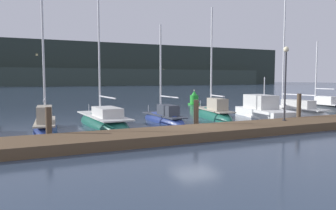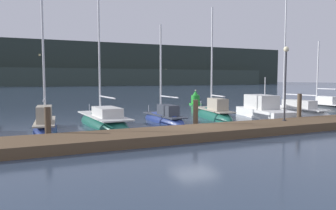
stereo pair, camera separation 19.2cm
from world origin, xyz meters
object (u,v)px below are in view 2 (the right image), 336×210
Objects in this scene: sailboat_berth_3 at (45,128)px; sailboat_berth_8 at (290,113)px; sailboat_berth_4 at (103,123)px; sailboat_berth_9 at (321,110)px; motorboat_berth_7 at (265,114)px; dock_lamppost at (286,72)px; sailboat_berth_6 at (214,116)px; sailboat_berth_5 at (164,120)px; channel_buoy at (195,99)px.

sailboat_berth_8 is at bearing 2.85° from sailboat_berth_3.
sailboat_berth_4 is 0.99× the size of sailboat_berth_8.
motorboat_berth_7 is at bearing -168.68° from sailboat_berth_9.
motorboat_berth_7 is at bearing -165.18° from sailboat_berth_8.
sailboat_berth_9 is (4.35, 0.65, 0.01)m from sailboat_berth_8.
dock_lamppost is at bearing -119.10° from motorboat_berth_7.
sailboat_berth_4 is 8.22m from sailboat_berth_6.
sailboat_berth_4 is at bearing 178.61° from sailboat_berth_8.
sailboat_berth_8 is at bearing -0.66° from sailboat_berth_6.
sailboat_berth_5 is (7.71, 0.87, -0.05)m from sailboat_berth_3.
sailboat_berth_4 is (3.62, 1.34, -0.07)m from sailboat_berth_3.
sailboat_berth_6 is 4.03m from motorboat_berth_7.
sailboat_berth_6 is 2.06× the size of dock_lamppost.
sailboat_berth_4 is 1.22× the size of sailboat_berth_6.
sailboat_berth_3 is at bearing -177.15° from sailboat_berth_8.
sailboat_berth_8 is 4.40m from sailboat_berth_9.
sailboat_berth_8 is (19.22, 0.96, -0.06)m from sailboat_berth_3.
sailboat_berth_4 is at bearing -179.23° from sailboat_berth_9.
sailboat_berth_4 is at bearing 173.88° from motorboat_berth_7.
sailboat_berth_6 is (11.84, 1.04, -0.03)m from sailboat_berth_3.
sailboat_berth_3 is 3.86m from sailboat_berth_4.
sailboat_berth_6 is at bearing 165.52° from motorboat_berth_7.
channel_buoy is at bearing 40.95° from sailboat_berth_4.
sailboat_berth_8 is (7.38, -0.08, -0.03)m from sailboat_berth_6.
channel_buoy is (13.25, 11.50, 0.49)m from sailboat_berth_4.
sailboat_berth_6 is 1.28× the size of sailboat_berth_9.
motorboat_berth_7 is 0.59× the size of sailboat_berth_8.
dock_lamppost is (-10.51, -6.37, 3.22)m from sailboat_berth_9.
sailboat_berth_6 is 6.75m from dock_lamppost.
sailboat_berth_4 is at bearing 177.95° from sailboat_berth_6.
sailboat_berth_5 is 1.03× the size of sailboat_berth_9.
sailboat_berth_8 is 2.54× the size of dock_lamppost.
sailboat_berth_8 is (11.51, 0.09, -0.00)m from sailboat_berth_5.
motorboat_berth_7 reaches higher than channel_buoy.
sailboat_berth_6 reaches higher than motorboat_berth_7.
sailboat_berth_6 reaches higher than sailboat_berth_5.
channel_buoy is at bearing 52.56° from sailboat_berth_5.
sailboat_berth_6 is (8.22, -0.29, 0.04)m from sailboat_berth_4.
sailboat_berth_5 is at bearing -127.44° from channel_buoy.
sailboat_berth_9 is at bearing 2.74° from sailboat_berth_6.
sailboat_berth_5 is at bearing -179.57° from sailboat_berth_8.
sailboat_berth_5 reaches higher than channel_buoy.
sailboat_berth_3 is 1.26× the size of sailboat_berth_9.
sailboat_berth_8 is 9.00m from dock_lamppost.
motorboat_berth_7 is 7.99m from sailboat_berth_9.
sailboat_berth_3 is 15.74m from motorboat_berth_7.
sailboat_berth_4 is at bearing 147.12° from dock_lamppost.
channel_buoy is at bearing 77.80° from dock_lamppost.
sailboat_berth_4 is 17.55m from channel_buoy.
sailboat_berth_9 is at bearing 2.64° from sailboat_berth_5.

